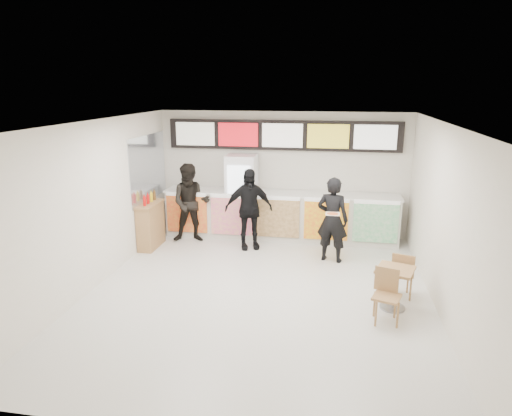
% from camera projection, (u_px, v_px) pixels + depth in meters
% --- Properties ---
extents(floor, '(7.00, 7.00, 0.00)m').
position_uv_depth(floor, '(259.00, 293.00, 8.12)').
color(floor, beige).
rests_on(floor, ground).
extents(ceiling, '(7.00, 7.00, 0.00)m').
position_uv_depth(ceiling, '(259.00, 123.00, 7.34)').
color(ceiling, white).
rests_on(ceiling, wall_back).
extents(wall_back, '(6.00, 0.00, 6.00)m').
position_uv_depth(wall_back, '(282.00, 174.00, 11.06)').
color(wall_back, silver).
rests_on(wall_back, floor).
extents(wall_left, '(0.00, 7.00, 7.00)m').
position_uv_depth(wall_left, '(95.00, 205.00, 8.23)').
color(wall_left, silver).
rests_on(wall_left, floor).
extents(wall_right, '(0.00, 7.00, 7.00)m').
position_uv_depth(wall_right, '(445.00, 221.00, 7.24)').
color(wall_right, silver).
rests_on(wall_right, floor).
extents(service_counter, '(5.56, 0.77, 1.14)m').
position_uv_depth(service_counter, '(280.00, 215.00, 10.92)').
color(service_counter, silver).
rests_on(service_counter, floor).
extents(menu_board, '(5.50, 0.14, 0.70)m').
position_uv_depth(menu_board, '(283.00, 135.00, 10.73)').
color(menu_board, black).
rests_on(menu_board, wall_back).
extents(drinks_fridge, '(0.70, 0.67, 2.00)m').
position_uv_depth(drinks_fridge, '(242.00, 196.00, 10.97)').
color(drinks_fridge, white).
rests_on(drinks_fridge, floor).
extents(mirror_panel, '(0.01, 2.00, 1.50)m').
position_uv_depth(mirror_panel, '(148.00, 168.00, 10.49)').
color(mirror_panel, '#B2B7BF').
rests_on(mirror_panel, wall_left).
extents(customer_main, '(0.74, 0.58, 1.80)m').
position_uv_depth(customer_main, '(332.00, 220.00, 9.43)').
color(customer_main, black).
rests_on(customer_main, floor).
extents(customer_left, '(1.04, 0.89, 1.86)m').
position_uv_depth(customer_left, '(191.00, 203.00, 10.64)').
color(customer_left, black).
rests_on(customer_left, floor).
extents(customer_mid, '(1.16, 0.79, 1.83)m').
position_uv_depth(customer_mid, '(249.00, 209.00, 10.18)').
color(customer_mid, black).
rests_on(customer_mid, floor).
extents(pizza_slice, '(0.36, 0.36, 0.02)m').
position_uv_depth(pizza_slice, '(333.00, 213.00, 8.93)').
color(pizza_slice, beige).
rests_on(pizza_slice, customer_main).
extents(cafe_table, '(0.83, 1.49, 0.84)m').
position_uv_depth(cafe_table, '(394.00, 281.00, 7.46)').
color(cafe_table, '#B18051').
rests_on(cafe_table, floor).
extents(condiment_ledge, '(0.38, 0.93, 1.24)m').
position_uv_depth(condiment_ledge, '(151.00, 225.00, 10.34)').
color(condiment_ledge, '#B18051').
rests_on(condiment_ledge, floor).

